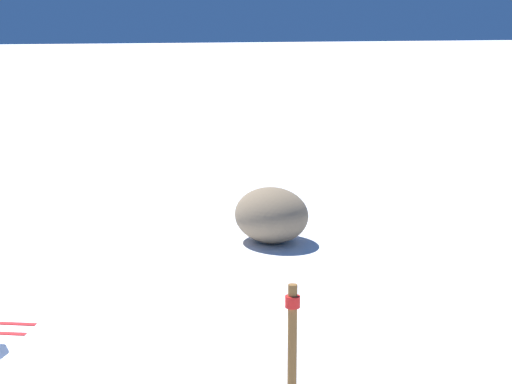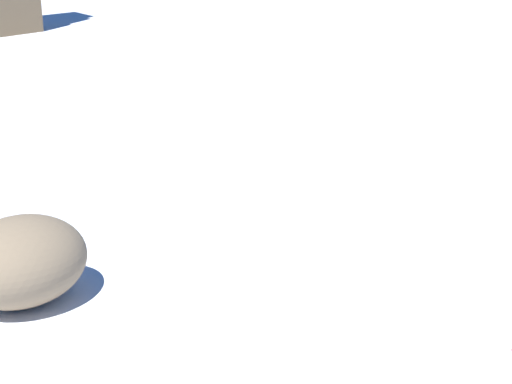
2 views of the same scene
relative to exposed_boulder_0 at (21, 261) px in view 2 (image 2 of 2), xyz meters
name	(u,v)px [view 2 (image 2 of 2)]	position (x,y,z in m)	size (l,w,h in m)	color
exposed_boulder_0	(21,261)	(0.00, 0.00, 0.00)	(1.54, 1.31, 1.00)	#7A664C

